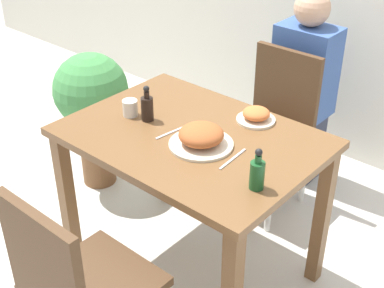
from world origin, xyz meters
The scene contains 13 objects.
ground_plane centered at (0.00, 0.00, 0.00)m, with size 16.00×16.00×0.00m, color beige.
dining_table centered at (0.00, 0.00, 0.66)m, with size 1.08×0.79×0.78m.
chair_near centered at (0.08, -0.73, 0.51)m, with size 0.42×0.42×0.90m.
chair_far centered at (-0.06, 0.75, 0.51)m, with size 0.42×0.42×0.90m.
food_plate centered at (0.09, -0.05, 0.82)m, with size 0.27×0.27×0.09m.
side_plate centered at (0.14, 0.28, 0.81)m, with size 0.18×0.18×0.06m.
drink_cup centered at (-0.33, -0.05, 0.82)m, with size 0.07×0.07×0.07m.
sauce_bottle centered at (-0.24, -0.03, 0.84)m, with size 0.06×0.06×0.17m.
condiment_bottle centered at (0.44, -0.14, 0.84)m, with size 0.06×0.06×0.17m.
fork_utensil centered at (-0.07, -0.05, 0.78)m, with size 0.03×0.17×0.00m.
spoon_utensil centered at (0.26, -0.05, 0.78)m, with size 0.02×0.18×0.00m.
potted_plant_left centered at (-0.94, 0.21, 0.56)m, with size 0.43×0.43×0.84m.
person_figure centered at (-0.07, 1.07, 0.58)m, with size 0.34×0.22×1.17m.
Camera 1 is at (1.30, -1.51, 1.93)m, focal length 50.00 mm.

